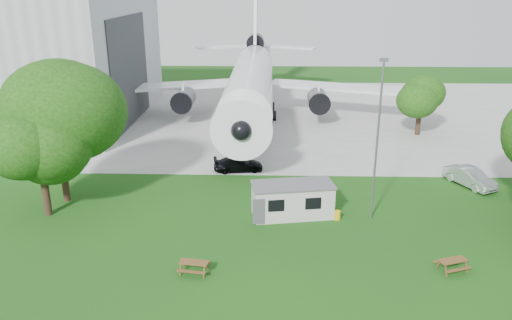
{
  "coord_description": "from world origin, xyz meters",
  "views": [
    {
      "loc": [
        0.43,
        -28.41,
        16.95
      ],
      "look_at": [
        -0.62,
        8.0,
        4.0
      ],
      "focal_mm": 35.0,
      "sensor_mm": 36.0,
      "label": 1
    }
  ],
  "objects_px": {
    "airliner": "(251,79)",
    "picnic_east": "(451,270)",
    "site_cabin": "(293,200)",
    "picnic_west": "(194,272)"
  },
  "relations": [
    {
      "from": "airliner",
      "to": "picnic_west",
      "type": "height_order",
      "value": "airliner"
    },
    {
      "from": "picnic_west",
      "to": "picnic_east",
      "type": "bearing_deg",
      "value": 11.49
    },
    {
      "from": "airliner",
      "to": "picnic_west",
      "type": "relative_size",
      "value": 26.52
    },
    {
      "from": "site_cabin",
      "to": "picnic_east",
      "type": "bearing_deg",
      "value": -38.09
    },
    {
      "from": "airliner",
      "to": "picnic_east",
      "type": "xyz_separation_m",
      "value": [
        13.88,
        -36.88,
        -5.27
      ]
    },
    {
      "from": "airliner",
      "to": "picnic_east",
      "type": "bearing_deg",
      "value": -69.38
    },
    {
      "from": "airliner",
      "to": "site_cabin",
      "type": "bearing_deg",
      "value": -81.79
    },
    {
      "from": "picnic_east",
      "to": "site_cabin",
      "type": "bearing_deg",
      "value": 121.99
    },
    {
      "from": "site_cabin",
      "to": "picnic_east",
      "type": "xyz_separation_m",
      "value": [
        9.65,
        -7.56,
        -1.31
      ]
    },
    {
      "from": "site_cabin",
      "to": "picnic_east",
      "type": "relative_size",
      "value": 3.85
    }
  ]
}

